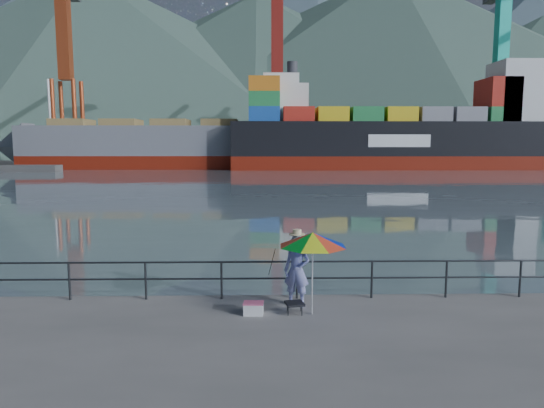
{
  "coord_description": "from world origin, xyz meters",
  "views": [
    {
      "loc": [
        2.08,
        -10.79,
        4.11
      ],
      "look_at": [
        2.43,
        6.0,
        2.0
      ],
      "focal_mm": 32.0,
      "sensor_mm": 36.0,
      "label": 1
    }
  ],
  "objects_px": {
    "beach_umbrella": "(313,239)",
    "cooler_bag": "(253,309)",
    "fisherman": "(297,271)",
    "container_ship": "(402,133)",
    "bulk_carrier": "(193,143)"
  },
  "relations": [
    {
      "from": "cooler_bag",
      "to": "bulk_carrier",
      "type": "bearing_deg",
      "value": 102.31
    },
    {
      "from": "container_ship",
      "to": "beach_umbrella",
      "type": "bearing_deg",
      "value": -107.56
    },
    {
      "from": "beach_umbrella",
      "to": "container_ship",
      "type": "height_order",
      "value": "container_ship"
    },
    {
      "from": "beach_umbrella",
      "to": "bulk_carrier",
      "type": "xyz_separation_m",
      "value": [
        -13.15,
        74.05,
        2.25
      ]
    },
    {
      "from": "cooler_bag",
      "to": "bulk_carrier",
      "type": "relative_size",
      "value": 0.01
    },
    {
      "from": "fisherman",
      "to": "container_ship",
      "type": "height_order",
      "value": "container_ship"
    },
    {
      "from": "beach_umbrella",
      "to": "cooler_bag",
      "type": "distance_m",
      "value": 2.22
    },
    {
      "from": "fisherman",
      "to": "cooler_bag",
      "type": "bearing_deg",
      "value": -129.05
    },
    {
      "from": "beach_umbrella",
      "to": "cooler_bag",
      "type": "relative_size",
      "value": 4.54
    },
    {
      "from": "bulk_carrier",
      "to": "container_ship",
      "type": "relative_size",
      "value": 0.99
    },
    {
      "from": "bulk_carrier",
      "to": "fisherman",
      "type": "bearing_deg",
      "value": -80.09
    },
    {
      "from": "fisherman",
      "to": "container_ship",
      "type": "xyz_separation_m",
      "value": [
        22.78,
        70.28,
        4.98
      ]
    },
    {
      "from": "container_ship",
      "to": "fisherman",
      "type": "bearing_deg",
      "value": -107.96
    },
    {
      "from": "cooler_bag",
      "to": "container_ship",
      "type": "relative_size",
      "value": 0.01
    },
    {
      "from": "fisherman",
      "to": "beach_umbrella",
      "type": "bearing_deg",
      "value": -42.64
    }
  ]
}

